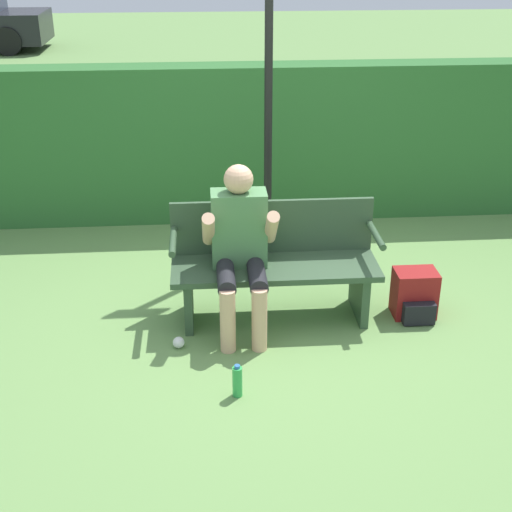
{
  "coord_description": "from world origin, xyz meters",
  "views": [
    {
      "loc": [
        -0.51,
        -4.73,
        2.78
      ],
      "look_at": [
        -0.15,
        -0.1,
        0.57
      ],
      "focal_mm": 50.0,
      "sensor_mm": 36.0,
      "label": 1
    }
  ],
  "objects": [
    {
      "name": "ground_plane",
      "position": [
        0.0,
        0.0,
        0.0
      ],
      "size": [
        40.0,
        40.0,
        0.0
      ],
      "primitive_type": "plane",
      "color": "#668E4C"
    },
    {
      "name": "hedge_back",
      "position": [
        0.0,
        2.1,
        0.77
      ],
      "size": [
        12.0,
        0.37,
        1.53
      ],
      "color": "#2D662D",
      "rests_on": "ground"
    },
    {
      "name": "park_bench",
      "position": [
        0.0,
        0.07,
        0.43
      ],
      "size": [
        1.54,
        0.52,
        0.87
      ],
      "color": "#334C33",
      "rests_on": "ground"
    },
    {
      "name": "person_seated",
      "position": [
        -0.26,
        -0.06,
        0.67
      ],
      "size": [
        0.54,
        0.66,
        1.21
      ],
      "color": "#4C7F4C",
      "rests_on": "ground"
    },
    {
      "name": "backpack",
      "position": [
        1.07,
        -0.05,
        0.17
      ],
      "size": [
        0.32,
        0.31,
        0.37
      ],
      "color": "maroon",
      "rests_on": "ground"
    },
    {
      "name": "water_bottle",
      "position": [
        -0.34,
        -0.98,
        0.11
      ],
      "size": [
        0.06,
        0.06,
        0.23
      ],
      "color": "green",
      "rests_on": "ground"
    },
    {
      "name": "signpost",
      "position": [
        0.06,
        1.25,
        1.65
      ],
      "size": [
        0.41,
        0.09,
        2.89
      ],
      "color": "black",
      "rests_on": "ground"
    },
    {
      "name": "litter_crumple",
      "position": [
        -0.73,
        -0.38,
        0.04
      ],
      "size": [
        0.08,
        0.08,
        0.08
      ],
      "color": "silver",
      "rests_on": "ground"
    }
  ]
}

